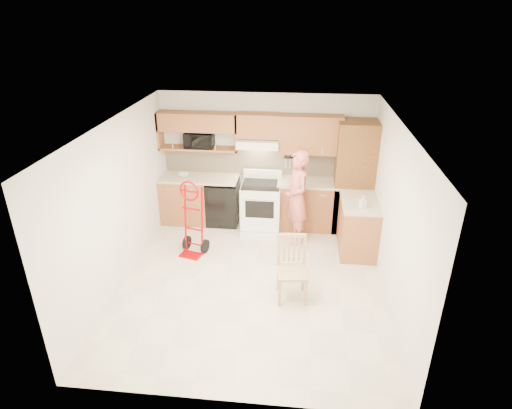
% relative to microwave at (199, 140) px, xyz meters
% --- Properties ---
extents(floor, '(4.00, 4.50, 0.02)m').
position_rel_microwave_xyz_m(floor, '(1.23, -2.08, -1.65)').
color(floor, beige).
rests_on(floor, ground).
extents(ceiling, '(4.00, 4.50, 0.02)m').
position_rel_microwave_xyz_m(ceiling, '(1.23, -2.08, 0.87)').
color(ceiling, white).
rests_on(ceiling, ground).
extents(wall_back, '(4.00, 0.02, 2.50)m').
position_rel_microwave_xyz_m(wall_back, '(1.23, 0.17, -0.39)').
color(wall_back, silver).
rests_on(wall_back, ground).
extents(wall_front, '(4.00, 0.02, 2.50)m').
position_rel_microwave_xyz_m(wall_front, '(1.23, -4.34, -0.39)').
color(wall_front, silver).
rests_on(wall_front, ground).
extents(wall_left, '(0.02, 4.50, 2.50)m').
position_rel_microwave_xyz_m(wall_left, '(-0.78, -2.08, -0.39)').
color(wall_left, silver).
rests_on(wall_left, ground).
extents(wall_right, '(0.02, 4.50, 2.50)m').
position_rel_microwave_xyz_m(wall_right, '(3.24, -2.08, -0.39)').
color(wall_right, silver).
rests_on(wall_right, ground).
extents(backsplash, '(3.92, 0.03, 0.55)m').
position_rel_microwave_xyz_m(backsplash, '(1.23, 0.15, -0.44)').
color(backsplash, '#C9B28E').
rests_on(backsplash, wall_back).
extents(lower_cab_left, '(0.90, 0.60, 0.90)m').
position_rel_microwave_xyz_m(lower_cab_left, '(-0.32, -0.14, -1.19)').
color(lower_cab_left, brown).
rests_on(lower_cab_left, ground).
extents(dishwasher, '(0.60, 0.60, 0.85)m').
position_rel_microwave_xyz_m(dishwasher, '(0.43, -0.14, -1.21)').
color(dishwasher, black).
rests_on(dishwasher, ground).
extents(lower_cab_right, '(1.14, 0.60, 0.90)m').
position_rel_microwave_xyz_m(lower_cab_right, '(2.06, -0.14, -1.19)').
color(lower_cab_right, brown).
rests_on(lower_cab_right, ground).
extents(countertop_left, '(1.50, 0.63, 0.04)m').
position_rel_microwave_xyz_m(countertop_left, '(-0.02, -0.13, -0.72)').
color(countertop_left, '#BEB496').
rests_on(countertop_left, lower_cab_left).
extents(countertop_right, '(1.14, 0.63, 0.04)m').
position_rel_microwave_xyz_m(countertop_right, '(2.06, -0.13, -0.72)').
color(countertop_right, '#BEB496').
rests_on(countertop_right, lower_cab_right).
extents(cab_return_right, '(0.60, 1.00, 0.90)m').
position_rel_microwave_xyz_m(cab_return_right, '(2.93, -0.94, -1.19)').
color(cab_return_right, brown).
rests_on(cab_return_right, ground).
extents(countertop_return, '(0.63, 1.00, 0.04)m').
position_rel_microwave_xyz_m(countertop_return, '(2.93, -0.94, -0.72)').
color(countertop_return, '#BEB496').
rests_on(countertop_return, cab_return_right).
extents(pantry_tall, '(0.70, 0.60, 2.10)m').
position_rel_microwave_xyz_m(pantry_tall, '(2.88, -0.14, -0.59)').
color(pantry_tall, brown).
rests_on(pantry_tall, ground).
extents(upper_cab_left, '(1.50, 0.33, 0.34)m').
position_rel_microwave_xyz_m(upper_cab_left, '(-0.02, 0.00, 0.34)').
color(upper_cab_left, brown).
rests_on(upper_cab_left, wall_back).
extents(upper_shelf_mw, '(1.50, 0.33, 0.04)m').
position_rel_microwave_xyz_m(upper_shelf_mw, '(-0.02, 0.00, -0.17)').
color(upper_shelf_mw, brown).
rests_on(upper_shelf_mw, wall_back).
extents(upper_cab_center, '(0.76, 0.33, 0.44)m').
position_rel_microwave_xyz_m(upper_cab_center, '(1.11, 0.00, 0.30)').
color(upper_cab_center, brown).
rests_on(upper_cab_center, wall_back).
extents(upper_cab_right, '(1.14, 0.33, 0.70)m').
position_rel_microwave_xyz_m(upper_cab_right, '(2.06, 0.00, 0.16)').
color(upper_cab_right, brown).
rests_on(upper_cab_right, wall_back).
extents(range_hood, '(0.76, 0.46, 0.14)m').
position_rel_microwave_xyz_m(range_hood, '(1.11, -0.06, -0.01)').
color(range_hood, white).
rests_on(range_hood, wall_back).
extents(knife_strip, '(0.40, 0.05, 0.29)m').
position_rel_microwave_xyz_m(knife_strip, '(1.78, 0.12, -0.40)').
color(knife_strip, black).
rests_on(knife_strip, backsplash).
extents(microwave, '(0.54, 0.36, 0.30)m').
position_rel_microwave_xyz_m(microwave, '(0.00, 0.00, 0.00)').
color(microwave, black).
rests_on(microwave, upper_shelf_mw).
extents(range, '(0.73, 0.96, 1.08)m').
position_rel_microwave_xyz_m(range, '(1.19, -0.34, -1.10)').
color(range, white).
rests_on(range, ground).
extents(person, '(0.60, 0.73, 1.72)m').
position_rel_microwave_xyz_m(person, '(1.87, -0.74, -0.78)').
color(person, '#CD5F57').
rests_on(person, ground).
extents(hand_truck, '(0.58, 0.55, 1.22)m').
position_rel_microwave_xyz_m(hand_truck, '(0.11, -1.35, -1.03)').
color(hand_truck, '#AD0007').
rests_on(hand_truck, ground).
extents(dining_chair, '(0.48, 0.52, 0.96)m').
position_rel_microwave_xyz_m(dining_chair, '(1.85, -2.42, -1.16)').
color(dining_chair, tan).
rests_on(dining_chair, ground).
extents(soap_bottle, '(0.12, 0.12, 0.21)m').
position_rel_microwave_xyz_m(soap_bottle, '(2.93, -1.17, -0.59)').
color(soap_bottle, white).
rests_on(soap_bottle, countertop_return).
extents(bowl, '(0.23, 0.23, 0.05)m').
position_rel_microwave_xyz_m(bowl, '(-0.31, -0.14, -0.67)').
color(bowl, white).
rests_on(bowl, countertop_left).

